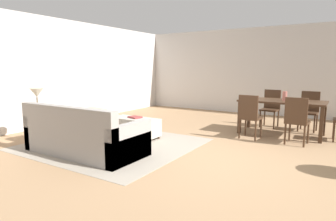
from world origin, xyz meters
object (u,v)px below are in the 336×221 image
(dining_chair_near_left, at_px, (249,114))
(book_on_ottoman, at_px, (135,117))
(ottoman_table, at_px, (135,126))
(dining_chair_near_right, at_px, (297,118))
(dining_chair_far_left, at_px, (271,106))
(dining_chair_far_right, at_px, (309,109))
(table_lamp, at_px, (37,94))
(vase_centerpiece, at_px, (285,96))
(couch, at_px, (83,137))
(dining_table, at_px, (282,105))
(side_table, at_px, (39,120))

(dining_chair_near_left, bearing_deg, book_on_ottoman, -150.82)
(ottoman_table, xyz_separation_m, dining_chair_near_right, (2.97, 1.18, 0.28))
(dining_chair_near_right, xyz_separation_m, dining_chair_far_left, (-0.82, 1.56, 0.00))
(dining_chair_far_right, xyz_separation_m, book_on_ottoman, (-3.02, -2.70, -0.08))
(table_lamp, distance_m, vase_centerpiece, 5.15)
(couch, distance_m, book_on_ottoman, 1.37)
(dining_chair_far_left, bearing_deg, vase_centerpiece, -60.12)
(vase_centerpiece, bearing_deg, dining_chair_far_left, 119.88)
(dining_table, relative_size, book_on_ottoman, 6.72)
(dining_chair_near_left, distance_m, dining_chair_near_right, 0.90)
(side_table, distance_m, table_lamp, 0.52)
(side_table, height_order, dining_chair_far_left, dining_chair_far_left)
(dining_table, xyz_separation_m, dining_chair_far_left, (-0.40, 0.79, -0.15))
(couch, relative_size, dining_chair_near_right, 2.30)
(dining_chair_near_right, bearing_deg, dining_chair_near_left, -179.38)
(dining_chair_near_right, relative_size, vase_centerpiece, 4.59)
(ottoman_table, distance_m, dining_chair_near_left, 2.40)
(ottoman_table, xyz_separation_m, dining_chair_far_left, (2.15, 2.73, 0.28))
(dining_chair_near_left, relative_size, dining_chair_far_left, 1.00)
(dining_table, distance_m, book_on_ottoman, 3.21)
(ottoman_table, relative_size, dining_chair_far_right, 1.16)
(ottoman_table, height_order, book_on_ottoman, book_on_ottoman)
(dining_chair_far_right, bearing_deg, dining_chair_near_right, -91.83)
(dining_chair_far_right, distance_m, vase_centerpiece, 0.93)
(table_lamp, relative_size, dining_chair_far_left, 0.57)
(dining_table, relative_size, dining_chair_far_right, 1.90)
(table_lamp, relative_size, dining_chair_far_right, 0.57)
(ottoman_table, xyz_separation_m, dining_chair_far_right, (3.02, 2.71, 0.28))
(ottoman_table, relative_size, table_lamp, 2.03)
(dining_chair_near_left, distance_m, dining_chair_far_right, 1.81)
(ottoman_table, bearing_deg, vase_centerpiece, 37.03)
(couch, xyz_separation_m, dining_chair_far_left, (2.20, 4.08, 0.23))
(dining_table, relative_size, vase_centerpiece, 8.72)
(ottoman_table, height_order, table_lamp, table_lamp)
(dining_chair_near_right, xyz_separation_m, vase_centerpiece, (-0.37, 0.78, 0.34))
(dining_table, distance_m, vase_centerpiece, 0.20)
(dining_chair_near_right, bearing_deg, vase_centerpiece, 115.56)
(table_lamp, distance_m, book_on_ottoman, 1.98)
(vase_centerpiece, bearing_deg, side_table, -141.15)
(couch, relative_size, dining_table, 1.21)
(dining_chair_far_left, xyz_separation_m, book_on_ottoman, (-2.15, -2.72, -0.08))
(couch, xyz_separation_m, table_lamp, (-1.36, 0.07, 0.67))
(dining_table, xyz_separation_m, vase_centerpiece, (0.05, 0.01, 0.19))
(side_table, distance_m, book_on_ottoman, 1.91)
(dining_chair_near_right, bearing_deg, dining_chair_far_left, 117.76)
(dining_chair_far_left, bearing_deg, book_on_ottoman, -128.29)
(dining_chair_far_left, height_order, dining_chair_far_right, same)
(side_table, distance_m, dining_chair_near_right, 5.02)
(book_on_ottoman, bearing_deg, dining_chair_far_left, 51.71)
(couch, distance_m, dining_table, 4.21)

